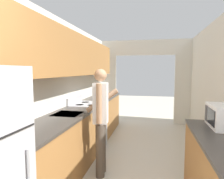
% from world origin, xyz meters
% --- Properties ---
extents(wall_left, '(0.38, 7.95, 2.50)m').
position_xyz_m(wall_left, '(-1.27, 2.59, 1.54)').
color(wall_left, silver).
rests_on(wall_left, ground_plane).
extents(wall_far_with_doorway, '(3.05, 0.06, 2.50)m').
position_xyz_m(wall_far_with_doorway, '(0.00, 5.58, 1.45)').
color(wall_far_with_doorway, silver).
rests_on(wall_far_with_doorway, ground_plane).
extents(counter_left, '(0.62, 4.38, 0.92)m').
position_xyz_m(counter_left, '(-1.03, 3.03, 0.46)').
color(counter_left, '#9E6B38').
rests_on(counter_left, ground_plane).
extents(range_oven, '(0.66, 0.74, 1.06)m').
position_xyz_m(range_oven, '(-1.02, 3.30, 0.47)').
color(range_oven, '#B7B7BC').
rests_on(range_oven, ground_plane).
extents(person, '(0.52, 0.40, 1.62)m').
position_xyz_m(person, '(-0.49, 2.33, 0.87)').
color(person, '#4C4238').
rests_on(person, ground_plane).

